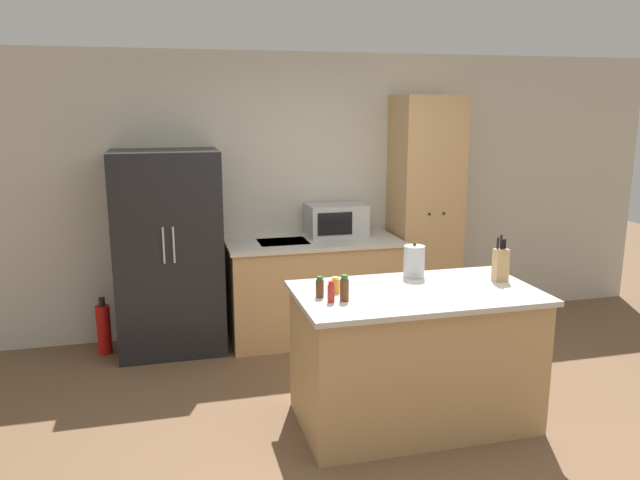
{
  "coord_description": "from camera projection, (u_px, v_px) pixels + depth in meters",
  "views": [
    {
      "loc": [
        -1.38,
        -3.41,
        2.14
      ],
      "look_at": [
        -0.14,
        1.4,
        1.05
      ],
      "focal_mm": 35.0,
      "sensor_mm": 36.0,
      "label": 1
    }
  ],
  "objects": [
    {
      "name": "spice_bottle_green_herb",
      "position": [
        344.0,
        289.0,
        3.89
      ],
      "size": [
        0.06,
        0.06,
        0.17
      ],
      "color": "#563319",
      "rests_on": "kitchen_island"
    },
    {
      "name": "back_counter",
      "position": [
        313.0,
        289.0,
        5.76
      ],
      "size": [
        1.57,
        0.71,
        0.93
      ],
      "color": "tan",
      "rests_on": "ground_plane"
    },
    {
      "name": "kettle",
      "position": [
        414.0,
        261.0,
        4.41
      ],
      "size": [
        0.15,
        0.15,
        0.25
      ],
      "color": "#B2B5B7",
      "rests_on": "kitchen_island"
    },
    {
      "name": "spice_bottle_short_red",
      "position": [
        335.0,
        285.0,
        4.06
      ],
      "size": [
        0.06,
        0.06,
        0.1
      ],
      "color": "orange",
      "rests_on": "kitchen_island"
    },
    {
      "name": "ground_plane",
      "position": [
        396.0,
        443.0,
        4.02
      ],
      "size": [
        14.0,
        14.0,
        0.0
      ],
      "primitive_type": "plane",
      "color": "brown"
    },
    {
      "name": "knife_block",
      "position": [
        501.0,
        264.0,
        4.31
      ],
      "size": [
        0.1,
        0.07,
        0.33
      ],
      "color": "tan",
      "rests_on": "kitchen_island"
    },
    {
      "name": "pantry_cabinet",
      "position": [
        425.0,
        213.0,
        5.97
      ],
      "size": [
        0.6,
        0.54,
        2.22
      ],
      "color": "tan",
      "rests_on": "ground_plane"
    },
    {
      "name": "spice_bottle_amber_oil",
      "position": [
        331.0,
        293.0,
        3.86
      ],
      "size": [
        0.04,
        0.04,
        0.14
      ],
      "color": "#B2281E",
      "rests_on": "kitchen_island"
    },
    {
      "name": "refrigerator",
      "position": [
        169.0,
        253.0,
        5.38
      ],
      "size": [
        0.9,
        0.66,
        1.76
      ],
      "color": "black",
      "rests_on": "ground_plane"
    },
    {
      "name": "microwave",
      "position": [
        336.0,
        220.0,
        5.82
      ],
      "size": [
        0.54,
        0.37,
        0.29
      ],
      "color": "#B2B5B7",
      "rests_on": "back_counter"
    },
    {
      "name": "fire_extinguisher",
      "position": [
        104.0,
        329.0,
        5.42
      ],
      "size": [
        0.12,
        0.12,
        0.51
      ],
      "color": "red",
      "rests_on": "ground_plane"
    },
    {
      "name": "kitchen_island",
      "position": [
        414.0,
        356.0,
        4.22
      ],
      "size": [
        1.6,
        0.9,
        0.93
      ],
      "color": "tan",
      "rests_on": "ground_plane"
    },
    {
      "name": "wall_back",
      "position": [
        310.0,
        193.0,
        5.94
      ],
      "size": [
        7.2,
        0.06,
        2.6
      ],
      "color": "beige",
      "rests_on": "ground_plane"
    },
    {
      "name": "spice_bottle_tall_dark",
      "position": [
        320.0,
        288.0,
        3.96
      ],
      "size": [
        0.05,
        0.05,
        0.14
      ],
      "color": "#563319",
      "rests_on": "kitchen_island"
    }
  ]
}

